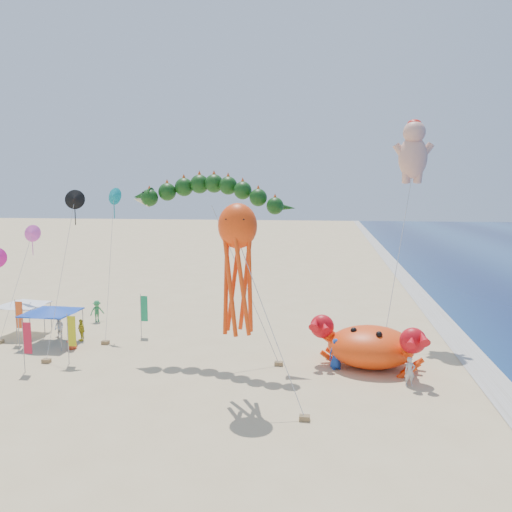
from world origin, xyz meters
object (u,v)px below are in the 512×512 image
Objects in this scene: dragon_kite at (209,198)px; canopy_blue at (51,310)px; cherub_kite at (413,150)px; canopy_white at (23,302)px; crab_inflatable at (371,345)px; octopus_kite at (238,259)px.

dragon_kite is 13.98m from canopy_blue.
canopy_white is at bearing -171.32° from cherub_kite.
canopy_white is (-3.38, 1.84, -0.00)m from canopy_blue.
canopy_blue is at bearing 175.89° from crab_inflatable.
cherub_kite is 30.89m from canopy_white.
dragon_kite is 17.05m from canopy_white.
cherub_kite reaches higher than dragon_kite.
canopy_blue is at bearing 154.69° from octopus_kite.
canopy_white is (-25.25, 3.41, 1.08)m from crab_inflatable.
canopy_white is (-18.04, 8.77, -4.81)m from octopus_kite.
cherub_kite is 4.79× the size of canopy_white.
cherub_kite is (13.49, 6.67, 3.38)m from dragon_kite.
crab_inflatable is at bearing -4.11° from canopy_blue.
octopus_kite is at bearing -128.47° from cherub_kite.
octopus_kite is (3.06, -6.45, -3.00)m from dragon_kite.
octopus_kite is at bearing -25.93° from canopy_white.
octopus_kite is 16.91m from canopy_blue.
dragon_kite reaches higher than canopy_blue.
crab_inflatable reaches higher than canopy_white.
dragon_kite is at bearing -8.80° from canopy_white.
dragon_kite is 1.13× the size of octopus_kite.
canopy_blue is (-25.08, -6.19, -11.19)m from cherub_kite.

